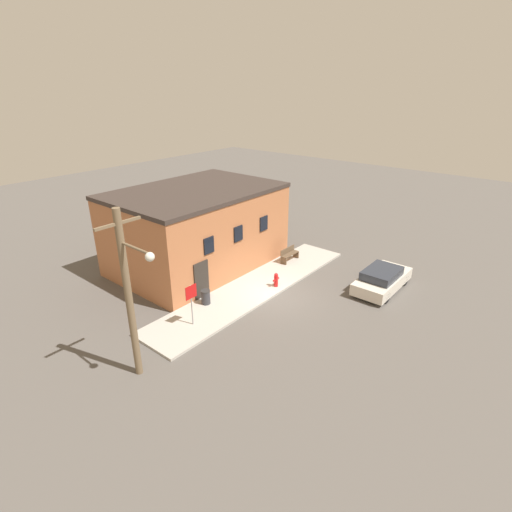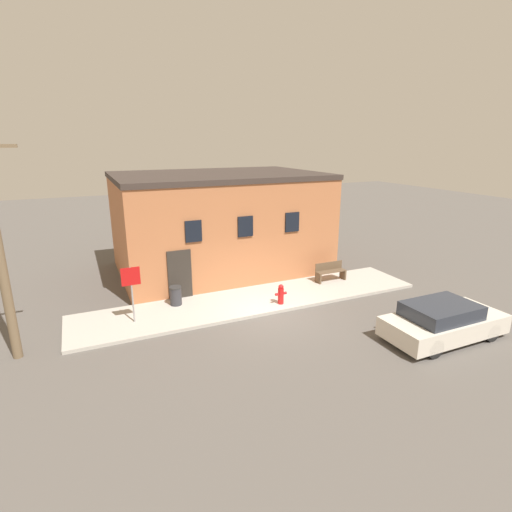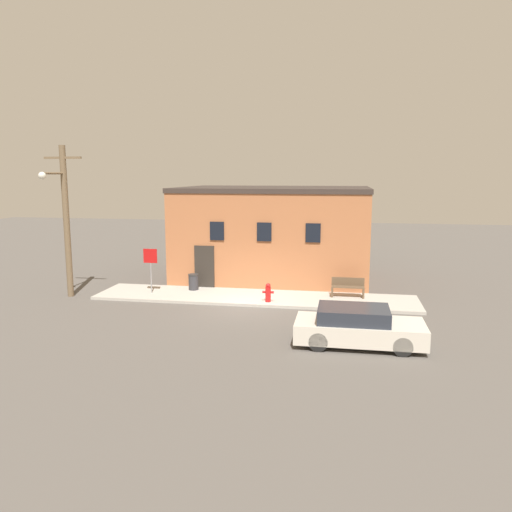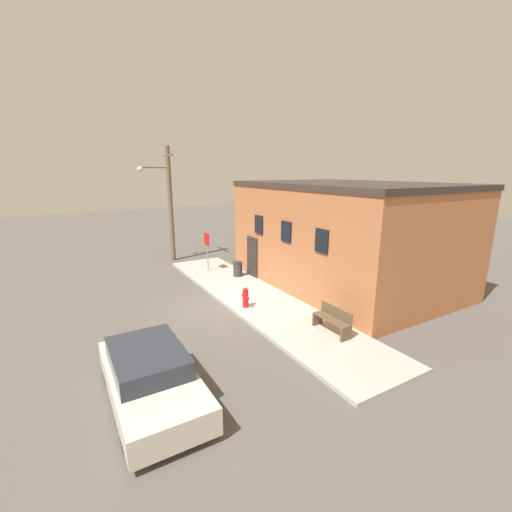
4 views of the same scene
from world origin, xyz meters
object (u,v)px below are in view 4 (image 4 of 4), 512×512
Objects in this scene: fire_hydrant at (245,297)px; utility_pole at (168,201)px; bench at (333,320)px; parked_car at (150,376)px; stop_sign at (207,244)px; trash_bin at (238,269)px.

fire_hydrant is 0.12× the size of utility_pole.
bench is 0.35× the size of parked_car.
utility_pole is (-3.68, -0.93, 2.14)m from stop_sign.
fire_hydrant is at bearing -7.15° from stop_sign.
fire_hydrant is 6.01m from parked_car.
parked_car is (7.67, -6.37, 0.11)m from trash_bin.
stop_sign is at bearing 172.85° from fire_hydrant.
utility_pole reaches higher than fire_hydrant.
utility_pole reaches higher than bench.
bench reaches higher than trash_bin.
fire_hydrant is at bearing 1.31° from utility_pole.
utility_pole reaches higher than stop_sign.
fire_hydrant is 0.40× the size of stop_sign.
bench is (9.15, 0.80, -1.04)m from stop_sign.
stop_sign reaches higher than parked_car.
stop_sign is 0.49× the size of parked_car.
parked_car is (9.45, -5.41, -0.97)m from stop_sign.
utility_pole is (-12.83, -1.73, 3.18)m from bench.
trash_bin is at bearing 19.08° from utility_pole.
bench is at bearing 5.03° from stop_sign.
parked_car is (13.13, -4.48, -3.11)m from utility_pole.
fire_hydrant is 0.20× the size of parked_car.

